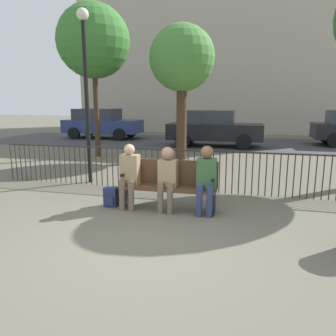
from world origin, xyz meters
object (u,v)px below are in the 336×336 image
object	(u,v)px
tree_2	(93,42)
parked_car_1	(101,123)
seated_person_2	(206,176)
backpack	(111,197)
lamp_post	(85,73)
seated_person_0	(129,173)
seated_person_1	(167,175)
park_bench	(169,183)
parked_car_0	(213,128)
tree_1	(182,60)

from	to	relation	value
tree_2	parked_car_1	world-z (taller)	tree_2
tree_2	seated_person_2	bearing A→B (deg)	-48.96
seated_person_2	parked_car_1	world-z (taller)	parked_car_1
backpack	lamp_post	xyz separation A→B (m)	(-1.30, 1.69, 2.48)
seated_person_0	parked_car_1	distance (m)	12.54
tree_2	parked_car_1	size ratio (longest dim) A/B	1.27
seated_person_1	seated_person_2	size ratio (longest dim) A/B	0.96
park_bench	parked_car_0	world-z (taller)	parked_car_0
seated_person_2	seated_person_0	bearing A→B (deg)	-179.96
parked_car_1	parked_car_0	bearing A→B (deg)	-16.37
seated_person_2	tree_1	world-z (taller)	tree_1
seated_person_1	backpack	distance (m)	1.23
park_bench	seated_person_0	xyz separation A→B (m)	(-0.74, -0.13, 0.18)
seated_person_1	parked_car_0	distance (m)	9.26
tree_2	parked_car_1	bearing A→B (deg)	113.95
tree_2	lamp_post	world-z (taller)	tree_2
tree_1	lamp_post	world-z (taller)	tree_1
tree_2	parked_car_0	bearing A→B (deg)	45.11
tree_1	lamp_post	xyz separation A→B (m)	(-1.54, -3.88, -0.70)
parked_car_0	tree_2	bearing A→B (deg)	-134.89
tree_1	parked_car_1	distance (m)	8.31
seated_person_0	parked_car_1	world-z (taller)	parked_car_1
park_bench	parked_car_1	world-z (taller)	parked_car_1
park_bench	seated_person_1	world-z (taller)	seated_person_1
parked_car_0	parked_car_1	distance (m)	6.62
seated_person_1	parked_car_1	bearing A→B (deg)	120.45
backpack	parked_car_0	xyz separation A→B (m)	(0.94, 9.25, 0.66)
park_bench	seated_person_0	size ratio (longest dim) A/B	1.47
park_bench	tree_1	distance (m)	6.21
seated_person_2	lamp_post	xyz separation A→B (m)	(-3.13, 1.69, 1.97)
seated_person_2	tree_1	xyz separation A→B (m)	(-1.59, 5.57, 2.66)
seated_person_1	tree_1	bearing A→B (deg)	99.02
tree_2	lamp_post	distance (m)	4.28
tree_1	lamp_post	size ratio (longest dim) A/B	1.11
seated_person_0	parked_car_1	xyz separation A→B (m)	(-5.80, 11.12, 0.16)
lamp_post	parked_car_1	bearing A→B (deg)	113.58
tree_1	tree_2	world-z (taller)	tree_2
tree_1	parked_car_0	xyz separation A→B (m)	(0.70, 3.69, -2.52)
backpack	tree_1	xyz separation A→B (m)	(0.24, 5.56, 3.18)
backpack	park_bench	bearing A→B (deg)	6.33
seated_person_0	backpack	xyz separation A→B (m)	(-0.39, 0.00, -0.50)
park_bench	lamp_post	xyz separation A→B (m)	(-2.42, 1.56, 2.17)
tree_1	lamp_post	bearing A→B (deg)	-111.65
backpack	tree_2	world-z (taller)	tree_2
parked_car_1	lamp_post	bearing A→B (deg)	-66.42
seated_person_1	tree_1	world-z (taller)	tree_1
seated_person_1	seated_person_0	bearing A→B (deg)	179.90
backpack	seated_person_0	bearing A→B (deg)	-0.52
park_bench	seated_person_0	bearing A→B (deg)	-170.09
park_bench	tree_1	xyz separation A→B (m)	(-0.88, 5.44, 2.87)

